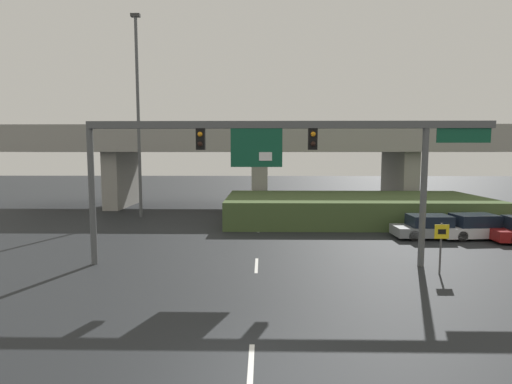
{
  "coord_description": "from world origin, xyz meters",
  "views": [
    {
      "loc": [
        0.28,
        -8.74,
        5.14
      ],
      "look_at": [
        0.0,
        7.81,
        3.51
      ],
      "focal_mm": 28.0,
      "sensor_mm": 36.0,
      "label": 1
    }
  ],
  "objects_px": {
    "signal_gantry": "(280,149)",
    "highway_light_pole_near": "(138,113)",
    "speed_limit_sign": "(441,241)",
    "parked_sedan_near_right": "(431,227)",
    "parked_sedan_mid_right": "(476,227)"
  },
  "relations": [
    {
      "from": "highway_light_pole_near",
      "to": "parked_sedan_near_right",
      "type": "distance_m",
      "value": 22.57
    },
    {
      "from": "signal_gantry",
      "to": "highway_light_pole_near",
      "type": "bearing_deg",
      "value": 127.88
    },
    {
      "from": "parked_sedan_near_right",
      "to": "speed_limit_sign",
      "type": "bearing_deg",
      "value": -110.92
    },
    {
      "from": "parked_sedan_near_right",
      "to": "parked_sedan_mid_right",
      "type": "relative_size",
      "value": 0.94
    },
    {
      "from": "speed_limit_sign",
      "to": "parked_sedan_near_right",
      "type": "bearing_deg",
      "value": 70.1
    },
    {
      "from": "signal_gantry",
      "to": "speed_limit_sign",
      "type": "height_order",
      "value": "signal_gantry"
    },
    {
      "from": "parked_sedan_mid_right",
      "to": "parked_sedan_near_right",
      "type": "bearing_deg",
      "value": 172.74
    },
    {
      "from": "parked_sedan_near_right",
      "to": "signal_gantry",
      "type": "bearing_deg",
      "value": -148.53
    },
    {
      "from": "speed_limit_sign",
      "to": "parked_sedan_near_right",
      "type": "height_order",
      "value": "speed_limit_sign"
    },
    {
      "from": "speed_limit_sign",
      "to": "parked_sedan_near_right",
      "type": "xyz_separation_m",
      "value": [
        2.62,
        7.23,
        -0.78
      ]
    },
    {
      "from": "signal_gantry",
      "to": "parked_sedan_near_right",
      "type": "height_order",
      "value": "signal_gantry"
    },
    {
      "from": "speed_limit_sign",
      "to": "highway_light_pole_near",
      "type": "height_order",
      "value": "highway_light_pole_near"
    },
    {
      "from": "signal_gantry",
      "to": "parked_sedan_mid_right",
      "type": "height_order",
      "value": "signal_gantry"
    },
    {
      "from": "signal_gantry",
      "to": "parked_sedan_mid_right",
      "type": "distance_m",
      "value": 14.24
    },
    {
      "from": "signal_gantry",
      "to": "parked_sedan_mid_right",
      "type": "xyz_separation_m",
      "value": [
        12.08,
        5.94,
        -4.65
      ]
    }
  ]
}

